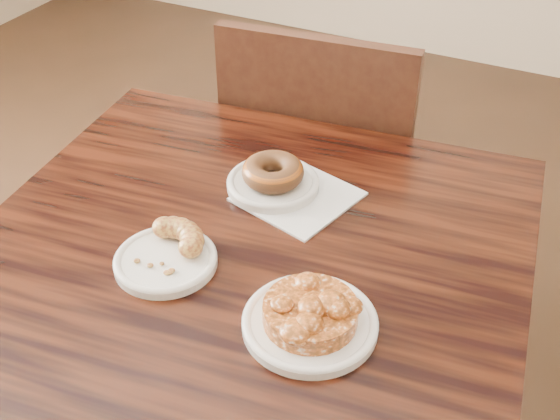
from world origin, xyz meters
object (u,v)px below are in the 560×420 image
at_px(cafe_table, 248,414).
at_px(cruller_fragment, 164,249).
at_px(chair_far, 333,187).
at_px(glazed_donut, 273,172).
at_px(apple_fritter, 310,309).

height_order(cafe_table, cruller_fragment, cruller_fragment).
distance_m(cafe_table, cruller_fragment, 0.42).
relative_size(cafe_table, chair_far, 0.90).
xyz_separation_m(glazed_donut, apple_fritter, (0.18, -0.25, -0.00)).
height_order(cafe_table, chair_far, chair_far).
xyz_separation_m(cafe_table, cruller_fragment, (-0.08, -0.07, 0.40)).
distance_m(chair_far, cruller_fragment, 0.75).
bearing_deg(glazed_donut, chair_far, 98.17).
bearing_deg(apple_fritter, chair_far, 109.19).
height_order(cafe_table, glazed_donut, glazed_donut).
distance_m(cafe_table, chair_far, 0.62).
height_order(apple_fritter, cruller_fragment, apple_fritter).
relative_size(chair_far, glazed_donut, 8.95).
xyz_separation_m(chair_far, apple_fritter, (0.24, -0.70, 0.33)).
height_order(chair_far, apple_fritter, chair_far).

